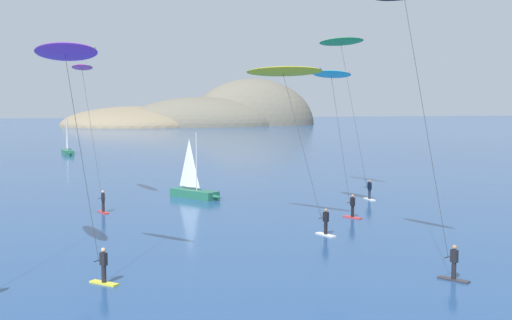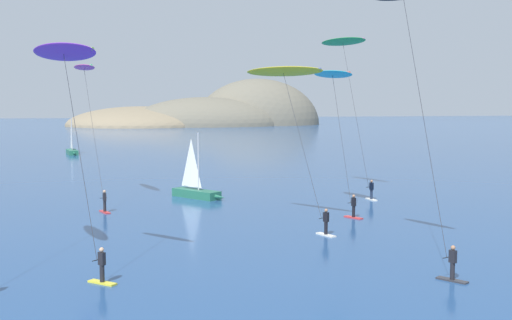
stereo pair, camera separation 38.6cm
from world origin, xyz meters
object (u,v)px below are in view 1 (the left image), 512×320
Objects in this scene: kitesurfer_magenta at (84,78)px; kitesurfer_cyan at (333,85)px; kitesurfer_purple at (68,72)px; kitesurfer_black at (409,20)px; kitesurfer_green at (343,53)px; sailboat_near at (197,191)px; sailboat_far at (68,150)px; kitesurfer_yellow at (286,83)px.

kitesurfer_magenta is 1.06× the size of kitesurfer_cyan.
kitesurfer_purple is 16.72m from kitesurfer_black.
kitesurfer_black is 1.02× the size of kitesurfer_green.
sailboat_near is at bearing 177.57° from kitesurfer_green.
kitesurfer_purple is at bearing 174.54° from kitesurfer_black.
kitesurfer_cyan is 16.30m from kitesurfer_black.
sailboat_far is 63.16m from kitesurfer_cyan.
kitesurfer_yellow is 0.77× the size of kitesurfer_green.
kitesurfer_cyan is at bearing 46.74° from kitesurfer_yellow.
kitesurfer_green is (5.33, 24.51, 0.16)m from kitesurfer_black.
sailboat_near is 15.74m from kitesurfer_cyan.
kitesurfer_magenta reaches higher than sailboat_near.
kitesurfer_yellow is at bearing -73.58° from sailboat_far.
kitesurfer_green is at bearing 46.50° from kitesurfer_purple.
kitesurfer_purple reaches higher than sailboat_far.
sailboat_far is at bearing 112.24° from kitesurfer_cyan.
sailboat_near is 13.37m from kitesurfer_magenta.
sailboat_far is at bearing 106.68° from kitesurfer_black.
kitesurfer_magenta is 1.02× the size of kitesurfer_purple.
kitesurfer_green is (8.82, 13.89, 3.02)m from kitesurfer_yellow.
kitesurfer_purple reaches higher than kitesurfer_cyan.
sailboat_far is 0.55× the size of kitesurfer_cyan.
kitesurfer_green is (22.27, 0.03, 2.37)m from kitesurfer_magenta.
kitesurfer_magenta is at bearing 91.25° from kitesurfer_purple.
kitesurfer_cyan is at bearing 38.69° from kitesurfer_purple.
kitesurfer_magenta is at bearing 124.68° from kitesurfer_black.
kitesurfer_green is at bearing 0.08° from kitesurfer_magenta.
sailboat_near is 17.51m from kitesurfer_yellow.
kitesurfer_black is at bearing -95.51° from kitesurfer_cyan.
sailboat_near is at bearing 135.37° from kitesurfer_cyan.
kitesurfer_magenta reaches higher than sailboat_far.
sailboat_near is 0.53× the size of kitesurfer_yellow.
kitesurfer_cyan reaches higher than sailboat_near.
sailboat_far is 0.53× the size of kitesurfer_purple.
kitesurfer_green is (21.77, 22.94, 2.82)m from kitesurfer_purple.
kitesurfer_cyan is 23.03m from kitesurfer_purple.
kitesurfer_black reaches higher than kitesurfer_cyan.
kitesurfer_green is (13.01, -0.55, 12.00)m from sailboat_near.
kitesurfer_black is at bearing -71.80° from kitesurfer_yellow.
sailboat_far is at bearing 106.50° from sailboat_near.
kitesurfer_cyan is at bearing -24.73° from kitesurfer_magenta.
kitesurfer_black is (-1.54, -15.97, 2.88)m from kitesurfer_cyan.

